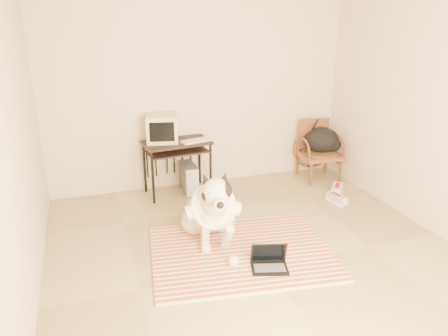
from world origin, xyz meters
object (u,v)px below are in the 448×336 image
laptop (269,262)px  crt_monitor (162,128)px  pc_tower (189,178)px  dog (211,210)px  rattan_chair (318,151)px  computer_desk (177,149)px  backpack (323,141)px

laptop → crt_monitor: 2.32m
pc_tower → dog: bearing=-94.0°
pc_tower → rattan_chair: (1.86, -0.09, 0.22)m
crt_monitor → pc_tower: (0.31, -0.08, -0.68)m
computer_desk → pc_tower: bearing=0.8°
laptop → computer_desk: size_ratio=0.44×
computer_desk → crt_monitor: (-0.16, 0.08, 0.27)m
computer_desk → backpack: 2.08m
crt_monitor → backpack: bearing=-4.2°
laptop → backpack: bearing=49.3°
dog → laptop: bearing=-62.0°
dog → backpack: size_ratio=2.35×
dog → pc_tower: bearing=86.0°
rattan_chair → computer_desk: bearing=177.4°
dog → backpack: dog is taller
pc_tower → backpack: size_ratio=0.78×
laptop → computer_desk: 2.13m
dog → rattan_chair: bearing=32.8°
pc_tower → rattan_chair: rattan_chair is taller
laptop → pc_tower: 2.05m
dog → laptop: (0.36, -0.67, -0.27)m
computer_desk → dog: bearing=-87.9°
laptop → crt_monitor: (-0.57, 2.11, 0.80)m
rattan_chair → laptop: bearing=-129.5°
computer_desk → pc_tower: computer_desk is taller
pc_tower → rattan_chair: 1.88m
computer_desk → backpack: size_ratio=1.69×
dog → crt_monitor: (-0.21, 1.43, 0.52)m
laptop → backpack: size_ratio=0.74×
backpack → dog: bearing=-148.0°
dog → rattan_chair: dog is taller
rattan_chair → backpack: bearing=5.1°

